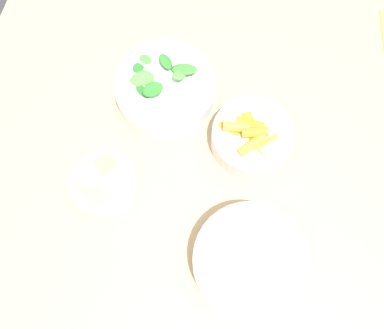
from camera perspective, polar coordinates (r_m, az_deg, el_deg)
name	(u,v)px	position (r m, az deg, el deg)	size (l,w,h in m)	color
ground_plane	(192,208)	(1.59, -0.02, -5.84)	(10.00, 10.00, 0.00)	#2D2D33
dining_table	(192,142)	(0.95, -0.03, 2.96)	(1.34, 0.93, 0.77)	tan
bowl_carrots	(252,137)	(0.82, 7.97, 3.70)	(0.16, 0.16, 0.07)	silver
bowl_greens	(165,88)	(0.85, -3.62, 10.09)	(0.20, 0.20, 0.09)	silver
bowl_beans_hotdog	(250,261)	(0.76, 7.70, -12.67)	(0.20, 0.20, 0.07)	silver
bowl_cookies	(104,184)	(0.81, -11.59, -2.56)	(0.12, 0.12, 0.04)	silver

